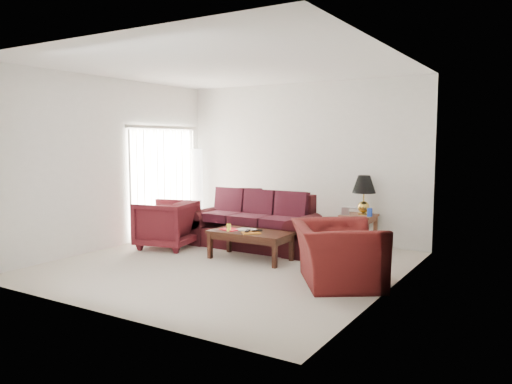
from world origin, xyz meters
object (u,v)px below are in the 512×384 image
armchair_right (337,254)px  coffee_table (250,245)px  armchair_left (166,224)px  end_table (359,232)px  sofa (253,221)px  floor_lamp (197,189)px

armchair_right → coffee_table: (-1.70, 0.55, -0.18)m
armchair_left → coffee_table: size_ratio=0.71×
end_table → armchair_right: armchair_right is taller
sofa → coffee_table: sofa is taller
armchair_right → end_table: bearing=-21.7°
armchair_right → floor_lamp: bearing=26.7°
sofa → armchair_left: size_ratio=2.51×
floor_lamp → armchair_left: size_ratio=1.88×
floor_lamp → armchair_left: 1.94m
armchair_left → armchair_right: size_ratio=0.75×
armchair_left → floor_lamp: bearing=-171.3°
sofa → armchair_right: size_ratio=1.88×
armchair_left → armchair_right: 3.48m
end_table → armchair_left: 3.40m
armchair_left → end_table: bearing=107.3°
floor_lamp → armchair_right: bearing=-28.8°
floor_lamp → armchair_left: floor_lamp is taller
floor_lamp → armchair_left: (0.69, -1.75, -0.45)m
armchair_right → coffee_table: armchair_right is taller
sofa → armchair_right: 2.54m
sofa → end_table: sofa is taller
sofa → end_table: 1.87m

